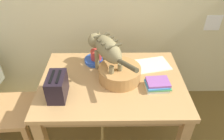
# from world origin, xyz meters

# --- Properties ---
(dining_table) EXTENTS (1.10, 0.80, 0.74)m
(dining_table) POSITION_xyz_m (0.02, 1.28, 0.64)
(dining_table) COLOR tan
(dining_table) RESTS_ON ground_plane
(cat) EXTENTS (0.36, 0.59, 0.32)m
(cat) POSITION_xyz_m (-0.03, 1.38, 0.96)
(cat) COLOR olive
(cat) RESTS_ON dining_table
(saucer_bowl) EXTENTS (0.20, 0.20, 0.03)m
(saucer_bowl) POSITION_xyz_m (-0.12, 1.54, 0.76)
(saucer_bowl) COLOR #2851B4
(saucer_bowl) RESTS_ON dining_table
(coffee_mug) EXTENTS (0.13, 0.09, 0.08)m
(coffee_mug) POSITION_xyz_m (-0.11, 1.54, 0.81)
(coffee_mug) COLOR red
(coffee_mug) RESTS_ON saucer_bowl
(magazine) EXTENTS (0.33, 0.27, 0.01)m
(magazine) POSITION_xyz_m (0.35, 1.48, 0.75)
(magazine) COLOR beige
(magazine) RESTS_ON dining_table
(book_stack) EXTENTS (0.19, 0.15, 0.06)m
(book_stack) POSITION_xyz_m (0.35, 1.18, 0.77)
(book_stack) COLOR silver
(book_stack) RESTS_ON dining_table
(wicker_basket) EXTENTS (0.32, 0.32, 0.11)m
(wicker_basket) POSITION_xyz_m (0.08, 1.29, 0.80)
(wicker_basket) COLOR #B37E43
(wicker_basket) RESTS_ON dining_table
(toaster) EXTENTS (0.12, 0.20, 0.18)m
(toaster) POSITION_xyz_m (-0.36, 1.11, 0.83)
(toaster) COLOR black
(toaster) RESTS_ON dining_table
(wooden_chair_near) EXTENTS (0.44, 0.44, 0.93)m
(wooden_chair_near) POSITION_xyz_m (-0.92, 1.26, 0.46)
(wooden_chair_near) COLOR tan
(wooden_chair_near) RESTS_ON ground_plane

